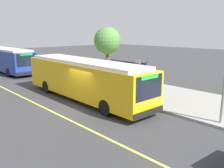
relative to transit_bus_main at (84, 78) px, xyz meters
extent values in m
plane|color=#38383A|center=(1.38, -1.01, -1.62)|extent=(120.00, 120.00, 0.00)
cube|color=gray|center=(1.38, 4.99, -1.54)|extent=(44.00, 6.40, 0.15)
cube|color=#E0D64C|center=(1.38, -3.21, -1.61)|extent=(36.00, 0.14, 0.01)
cube|color=gold|center=(-0.02, -0.01, -0.07)|extent=(12.33, 2.68, 2.40)
cube|color=silver|center=(-0.02, -0.01, 1.23)|extent=(11.34, 2.41, 0.20)
cube|color=black|center=(6.15, -0.07, 0.36)|extent=(0.06, 2.17, 1.34)
cube|color=black|center=(0.00, 1.28, 0.22)|extent=(10.83, 0.15, 1.06)
cube|color=black|center=(0.00, 1.28, -1.05)|extent=(11.69, 0.15, 0.28)
cube|color=#26D83F|center=(6.16, -0.07, 0.95)|extent=(0.04, 1.40, 0.24)
cube|color=black|center=(6.17, -0.07, -1.09)|extent=(0.11, 2.50, 0.36)
cylinder|color=black|center=(3.81, 1.11, -1.12)|extent=(1.00, 0.29, 1.00)
cylinder|color=black|center=(3.79, -1.20, -1.12)|extent=(1.00, 0.29, 1.00)
cylinder|color=black|center=(-3.70, 1.18, -1.12)|extent=(1.00, 0.29, 1.00)
cylinder|color=black|center=(-3.72, -1.13, -1.12)|extent=(1.00, 0.29, 1.00)
cube|color=navy|center=(-16.63, 0.23, -0.07)|extent=(11.45, 2.87, 2.40)
cube|color=silver|center=(-16.63, 0.23, 1.23)|extent=(10.53, 2.59, 0.20)
cube|color=black|center=(-10.93, 0.39, 0.36)|extent=(0.10, 2.17, 1.34)
cube|color=black|center=(-16.67, 1.52, 0.22)|extent=(10.01, 0.33, 1.06)
cube|color=yellow|center=(-16.67, 1.52, -1.05)|extent=(10.81, 0.34, 0.28)
cube|color=#26D83F|center=(-10.92, 0.39, 0.95)|extent=(0.07, 1.40, 0.24)
cube|color=black|center=(-10.91, 0.39, -1.09)|extent=(0.15, 2.50, 0.36)
cylinder|color=black|center=(-13.14, 1.49, -1.12)|extent=(1.01, 0.31, 1.00)
cylinder|color=black|center=(-13.07, -0.82, -1.12)|extent=(1.01, 0.31, 1.00)
cylinder|color=black|center=(-20.08, 1.29, -1.12)|extent=(1.01, 0.31, 1.00)
cylinder|color=#333338|center=(1.70, 5.05, -0.27)|extent=(0.10, 0.10, 2.40)
cylinder|color=#333338|center=(1.70, 3.75, -0.27)|extent=(0.10, 0.10, 2.40)
cylinder|color=#333338|center=(-0.90, 5.05, -0.27)|extent=(0.10, 0.10, 2.40)
cylinder|color=#333338|center=(-0.90, 3.75, -0.27)|extent=(0.10, 0.10, 2.40)
cube|color=#333338|center=(0.40, 4.40, 0.97)|extent=(2.90, 1.60, 0.08)
cube|color=#4C606B|center=(0.40, 5.05, -0.27)|extent=(2.47, 0.04, 2.16)
cube|color=navy|center=(-0.90, 4.40, -0.32)|extent=(0.06, 1.11, 1.82)
cube|color=brown|center=(0.44, 4.63, -1.02)|extent=(1.60, 0.44, 0.06)
cube|color=brown|center=(0.44, 4.87, -0.74)|extent=(1.60, 0.05, 0.44)
cube|color=#333338|center=(-0.28, 4.63, -1.24)|extent=(0.08, 0.40, 0.45)
cube|color=#333338|center=(1.16, 4.63, -1.24)|extent=(0.08, 0.40, 0.45)
cylinder|color=#333338|center=(2.76, 2.81, -0.07)|extent=(0.07, 0.07, 2.80)
cube|color=white|center=(2.76, 2.79, 1.03)|extent=(0.44, 0.03, 0.56)
cube|color=red|center=(2.76, 2.77, 1.03)|extent=(0.40, 0.01, 0.16)
cylinder|color=brown|center=(-5.18, 6.90, -0.06)|extent=(0.36, 0.36, 2.81)
sphere|color=#4C8438|center=(-5.18, 6.90, 2.41)|extent=(2.86, 2.86, 2.86)
camera|label=1|loc=(14.07, -10.15, 3.34)|focal=38.24mm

